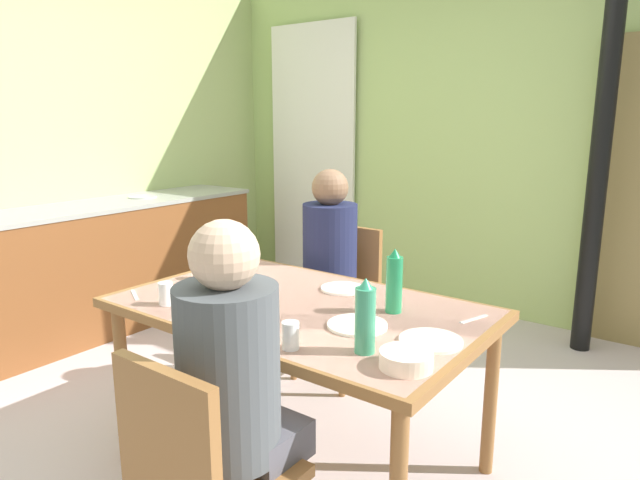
{
  "coord_description": "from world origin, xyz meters",
  "views": [
    {
      "loc": [
        1.82,
        -1.8,
        1.49
      ],
      "look_at": [
        0.41,
        0.1,
        0.97
      ],
      "focal_mm": 31.38,
      "sensor_mm": 36.0,
      "label": 1
    }
  ],
  "objects_px": {
    "kitchen_counter": "(106,265)",
    "serving_bowl_center": "(406,360)",
    "person_far_diner": "(328,249)",
    "water_bottle_green_near": "(394,283)",
    "person_near_diner": "(232,367)",
    "chair_far_diner": "(342,292)",
    "chair_near_diner": "(201,477)",
    "water_bottle_green_far": "(365,318)",
    "dining_table": "(299,318)"
  },
  "relations": [
    {
      "from": "person_far_diner",
      "to": "water_bottle_green_far",
      "type": "bearing_deg",
      "value": 131.26
    },
    {
      "from": "person_near_diner",
      "to": "water_bottle_green_far",
      "type": "distance_m",
      "value": 0.48
    },
    {
      "from": "water_bottle_green_far",
      "to": "chair_near_diner",
      "type": "bearing_deg",
      "value": -107.69
    },
    {
      "from": "dining_table",
      "to": "person_near_diner",
      "type": "distance_m",
      "value": 0.76
    },
    {
      "from": "kitchen_counter",
      "to": "person_far_diner",
      "type": "relative_size",
      "value": 3.06
    },
    {
      "from": "chair_far_diner",
      "to": "person_near_diner",
      "type": "bearing_deg",
      "value": 112.99
    },
    {
      "from": "chair_near_diner",
      "to": "water_bottle_green_far",
      "type": "bearing_deg",
      "value": 72.31
    },
    {
      "from": "person_near_diner",
      "to": "chair_near_diner",
      "type": "bearing_deg",
      "value": -90.0
    },
    {
      "from": "person_near_diner",
      "to": "person_far_diner",
      "type": "distance_m",
      "value": 1.52
    },
    {
      "from": "chair_far_diner",
      "to": "person_near_diner",
      "type": "distance_m",
      "value": 1.66
    },
    {
      "from": "person_far_diner",
      "to": "water_bottle_green_far",
      "type": "height_order",
      "value": "person_far_diner"
    },
    {
      "from": "kitchen_counter",
      "to": "chair_far_diner",
      "type": "height_order",
      "value": "kitchen_counter"
    },
    {
      "from": "kitchen_counter",
      "to": "person_far_diner",
      "type": "bearing_deg",
      "value": 7.04
    },
    {
      "from": "chair_far_diner",
      "to": "person_near_diner",
      "type": "relative_size",
      "value": 1.13
    },
    {
      "from": "dining_table",
      "to": "water_bottle_green_far",
      "type": "xyz_separation_m",
      "value": [
        0.48,
        -0.25,
        0.18
      ]
    },
    {
      "from": "chair_near_diner",
      "to": "person_far_diner",
      "type": "xyz_separation_m",
      "value": [
        -0.64,
        1.51,
        0.28
      ]
    },
    {
      "from": "kitchen_counter",
      "to": "person_near_diner",
      "type": "relative_size",
      "value": 3.06
    },
    {
      "from": "dining_table",
      "to": "chair_far_diner",
      "type": "bearing_deg",
      "value": 112.44
    },
    {
      "from": "chair_near_diner",
      "to": "person_near_diner",
      "type": "height_order",
      "value": "person_near_diner"
    },
    {
      "from": "dining_table",
      "to": "water_bottle_green_near",
      "type": "xyz_separation_m",
      "value": [
        0.37,
        0.15,
        0.19
      ]
    },
    {
      "from": "person_far_diner",
      "to": "water_bottle_green_near",
      "type": "distance_m",
      "value": 0.89
    },
    {
      "from": "chair_far_diner",
      "to": "person_near_diner",
      "type": "height_order",
      "value": "person_near_diner"
    },
    {
      "from": "water_bottle_green_far",
      "to": "serving_bowl_center",
      "type": "height_order",
      "value": "water_bottle_green_far"
    },
    {
      "from": "chair_near_diner",
      "to": "serving_bowl_center",
      "type": "xyz_separation_m",
      "value": [
        0.35,
        0.55,
        0.25
      ]
    },
    {
      "from": "kitchen_counter",
      "to": "person_near_diner",
      "type": "bearing_deg",
      "value": -25.13
    },
    {
      "from": "chair_near_diner",
      "to": "person_near_diner",
      "type": "xyz_separation_m",
      "value": [
        0.0,
        0.14,
        0.28
      ]
    },
    {
      "from": "dining_table",
      "to": "water_bottle_green_near",
      "type": "bearing_deg",
      "value": 22.76
    },
    {
      "from": "water_bottle_green_near",
      "to": "dining_table",
      "type": "bearing_deg",
      "value": -157.24
    },
    {
      "from": "kitchen_counter",
      "to": "chair_far_diner",
      "type": "xyz_separation_m",
      "value": [
        1.81,
        0.36,
        0.05
      ]
    },
    {
      "from": "water_bottle_green_near",
      "to": "serving_bowl_center",
      "type": "relative_size",
      "value": 1.55
    },
    {
      "from": "water_bottle_green_near",
      "to": "water_bottle_green_far",
      "type": "bearing_deg",
      "value": -73.93
    },
    {
      "from": "kitchen_counter",
      "to": "water_bottle_green_near",
      "type": "height_order",
      "value": "water_bottle_green_near"
    },
    {
      "from": "chair_near_diner",
      "to": "water_bottle_green_far",
      "type": "distance_m",
      "value": 0.69
    },
    {
      "from": "person_near_diner",
      "to": "chair_far_diner",
      "type": "bearing_deg",
      "value": 112.99
    },
    {
      "from": "kitchen_counter",
      "to": "serving_bowl_center",
      "type": "relative_size",
      "value": 13.88
    },
    {
      "from": "chair_near_diner",
      "to": "water_bottle_green_near",
      "type": "xyz_separation_m",
      "value": [
        0.07,
        0.98,
        0.35
      ]
    },
    {
      "from": "chair_far_diner",
      "to": "person_far_diner",
      "type": "distance_m",
      "value": 0.31
    },
    {
      "from": "chair_far_diner",
      "to": "water_bottle_green_far",
      "type": "xyz_separation_m",
      "value": [
        0.82,
        -1.07,
        0.35
      ]
    },
    {
      "from": "dining_table",
      "to": "chair_far_diner",
      "type": "xyz_separation_m",
      "value": [
        -0.34,
        0.82,
        -0.16
      ]
    },
    {
      "from": "chair_far_diner",
      "to": "serving_bowl_center",
      "type": "bearing_deg",
      "value": 132.04
    },
    {
      "from": "water_bottle_green_far",
      "to": "chair_far_diner",
      "type": "bearing_deg",
      "value": 127.45
    },
    {
      "from": "person_far_diner",
      "to": "water_bottle_green_near",
      "type": "height_order",
      "value": "person_far_diner"
    },
    {
      "from": "person_far_diner",
      "to": "water_bottle_green_near",
      "type": "bearing_deg",
      "value": 142.96
    },
    {
      "from": "dining_table",
      "to": "person_far_diner",
      "type": "relative_size",
      "value": 2.01
    },
    {
      "from": "serving_bowl_center",
      "to": "dining_table",
      "type": "bearing_deg",
      "value": 157.02
    },
    {
      "from": "person_far_diner",
      "to": "water_bottle_green_far",
      "type": "xyz_separation_m",
      "value": [
        0.82,
        -0.94,
        0.06
      ]
    },
    {
      "from": "dining_table",
      "to": "water_bottle_green_far",
      "type": "height_order",
      "value": "water_bottle_green_far"
    },
    {
      "from": "person_far_diner",
      "to": "water_bottle_green_near",
      "type": "relative_size",
      "value": 2.93
    },
    {
      "from": "kitchen_counter",
      "to": "person_far_diner",
      "type": "xyz_separation_m",
      "value": [
        1.81,
        0.22,
        0.33
      ]
    },
    {
      "from": "chair_near_diner",
      "to": "water_bottle_green_near",
      "type": "relative_size",
      "value": 3.31
    }
  ]
}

